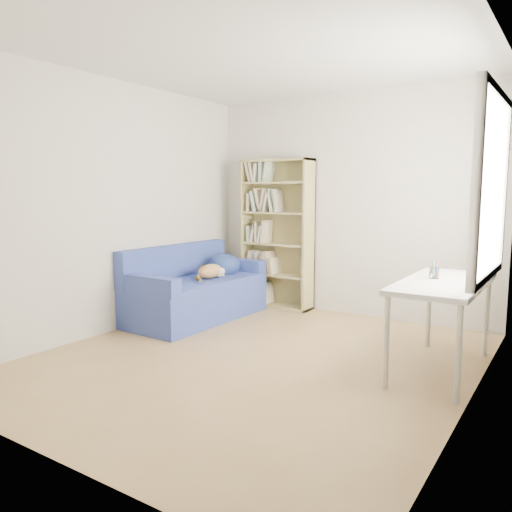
% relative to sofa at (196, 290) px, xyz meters
% --- Properties ---
extents(ground, '(4.00, 4.00, 0.00)m').
position_rel_sofa_xyz_m(ground, '(1.36, -0.83, -0.32)').
color(ground, '#9E7847').
rests_on(ground, ground).
extents(room_shell, '(3.54, 4.04, 2.62)m').
position_rel_sofa_xyz_m(room_shell, '(1.46, -0.80, 1.31)').
color(room_shell, silver).
rests_on(room_shell, ground).
extents(sofa, '(0.84, 1.71, 0.84)m').
position_rel_sofa_xyz_m(sofa, '(0.00, 0.00, 0.00)').
color(sofa, navy).
rests_on(sofa, ground).
extents(bookshelf, '(0.93, 0.29, 1.86)m').
position_rel_sofa_xyz_m(bookshelf, '(0.49, 1.01, 0.53)').
color(bookshelf, tan).
rests_on(bookshelf, ground).
extents(desk, '(0.60, 1.32, 0.75)m').
position_rel_sofa_xyz_m(desk, '(2.79, -0.25, 0.36)').
color(desk, white).
rests_on(desk, ground).
extents(pen_cup, '(0.08, 0.08, 0.15)m').
position_rel_sofa_xyz_m(pen_cup, '(2.70, -0.19, 0.48)').
color(pen_cup, white).
rests_on(pen_cup, desk).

